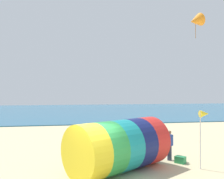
{
  "coord_description": "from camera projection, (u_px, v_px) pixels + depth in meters",
  "views": [
    {
      "loc": [
        -1.02,
        -9.49,
        3.8
      ],
      "look_at": [
        1.37,
        4.07,
        3.89
      ],
      "focal_mm": 40.0,
      "sensor_mm": 36.0,
      "label": 1
    }
  ],
  "objects": [
    {
      "name": "kite_handler",
      "position": [
        169.0,
        145.0,
        13.7
      ],
      "size": [
        0.42,
        0.34,
        1.63
      ],
      "color": "#383D56",
      "rests_on": "ground"
    },
    {
      "name": "kite_orange_delta",
      "position": [
        196.0,
        21.0,
        18.37
      ],
      "size": [
        1.38,
        1.19,
        1.91
      ],
      "color": "orange"
    },
    {
      "name": "sea",
      "position": [
        74.0,
        111.0,
        47.34
      ],
      "size": [
        120.0,
        40.0,
        0.1
      ],
      "primitive_type": "cube",
      "color": "#236084",
      "rests_on": "ground"
    },
    {
      "name": "giant_inflatable_tube",
      "position": [
        120.0,
        146.0,
        11.8
      ],
      "size": [
        5.42,
        4.66,
        2.42
      ],
      "color": "yellow",
      "rests_on": "ground"
    },
    {
      "name": "cooler_box",
      "position": [
        180.0,
        160.0,
        13.13
      ],
      "size": [
        0.61,
        0.63,
        0.36
      ],
      "primitive_type": "cube",
      "rotation": [
        0.0,
        0.0,
        2.27
      ],
      "color": "#268C4C",
      "rests_on": "ground"
    },
    {
      "name": "beach_flag",
      "position": [
        204.0,
        117.0,
        12.2
      ],
      "size": [
        0.47,
        0.36,
        2.86
      ],
      "color": "silver",
      "rests_on": "ground"
    }
  ]
}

